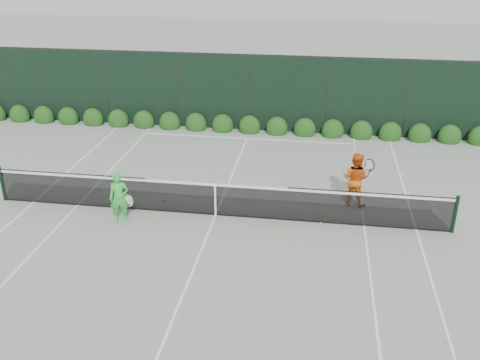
# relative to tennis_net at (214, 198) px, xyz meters

# --- Properties ---
(ground) EXTENTS (80.00, 80.00, 0.00)m
(ground) POSITION_rel_tennis_net_xyz_m (0.02, 0.00, -0.53)
(ground) COLOR gray
(ground) RESTS_ON ground
(tennis_net) EXTENTS (12.90, 0.10, 1.07)m
(tennis_net) POSITION_rel_tennis_net_xyz_m (0.00, 0.00, 0.00)
(tennis_net) COLOR black
(tennis_net) RESTS_ON ground
(player_woman) EXTENTS (0.65, 0.48, 1.45)m
(player_woman) POSITION_rel_tennis_net_xyz_m (-2.47, -0.75, 0.19)
(player_woman) COLOR green
(player_woman) RESTS_ON ground
(player_man) EXTENTS (0.96, 0.87, 1.60)m
(player_man) POSITION_rel_tennis_net_xyz_m (3.89, 1.30, 0.27)
(player_man) COLOR #E15B12
(player_man) RESTS_ON ground
(court_lines) EXTENTS (11.03, 23.83, 0.01)m
(court_lines) POSITION_rel_tennis_net_xyz_m (0.02, 0.00, -0.53)
(court_lines) COLOR white
(court_lines) RESTS_ON ground
(windscreen_fence) EXTENTS (32.00, 21.07, 3.06)m
(windscreen_fence) POSITION_rel_tennis_net_xyz_m (0.02, -2.71, 0.98)
(windscreen_fence) COLOR black
(windscreen_fence) RESTS_ON ground
(hedge_row) EXTENTS (31.66, 0.65, 0.94)m
(hedge_row) POSITION_rel_tennis_net_xyz_m (0.02, 7.15, -0.30)
(hedge_row) COLOR #143C10
(hedge_row) RESTS_ON ground
(tennis_balls) EXTENTS (4.70, 1.25, 0.07)m
(tennis_balls) POSITION_rel_tennis_net_xyz_m (0.39, -0.16, -0.50)
(tennis_balls) COLOR #B6E532
(tennis_balls) RESTS_ON ground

